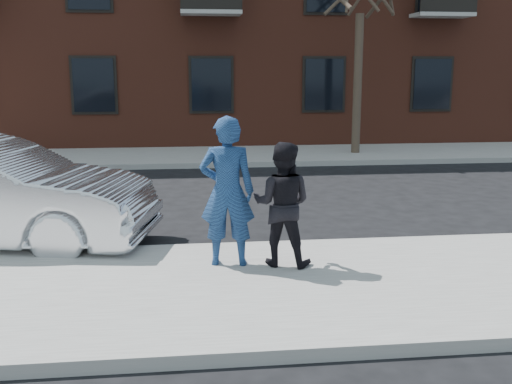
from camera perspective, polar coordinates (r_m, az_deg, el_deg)
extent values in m
plane|color=black|center=(7.70, -0.65, -9.25)|extent=(100.00, 100.00, 0.00)
cube|color=gray|center=(7.44, -0.45, -9.39)|extent=(50.00, 3.50, 0.15)
cube|color=#999691|center=(9.14, -1.67, -5.34)|extent=(50.00, 0.10, 0.15)
cube|color=gray|center=(18.61, -4.26, 3.44)|extent=(50.00, 3.50, 0.15)
cube|color=#999691|center=(16.83, -4.00, 2.56)|extent=(50.00, 0.10, 0.15)
cube|color=black|center=(20.63, 6.50, 10.14)|extent=(1.30, 0.06, 1.70)
cylinder|color=#3A2C22|center=(18.90, 9.65, 10.06)|extent=(0.26, 0.26, 4.20)
imported|color=navy|center=(7.93, -2.77, 0.05)|extent=(0.78, 0.56, 2.01)
cube|color=black|center=(8.09, -3.07, 2.54)|extent=(0.08, 0.13, 0.08)
imported|color=black|center=(7.96, 2.50, -1.16)|extent=(0.97, 0.86, 1.66)
cube|color=black|center=(8.12, 1.71, 0.74)|extent=(0.09, 0.15, 0.06)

